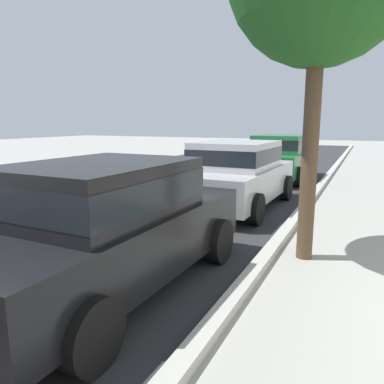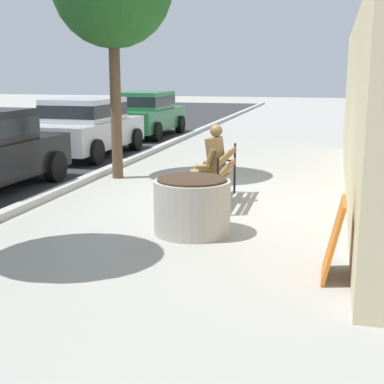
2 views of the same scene
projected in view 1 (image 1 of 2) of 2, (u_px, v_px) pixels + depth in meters
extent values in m
cube|color=#B2AFA8|center=(240.00, 291.00, 4.33)|extent=(60.00, 0.20, 0.12)
cylinder|color=brown|center=(310.00, 155.00, 5.28)|extent=(0.23, 0.23, 3.09)
cube|color=black|center=(112.00, 239.00, 4.47)|extent=(4.14, 1.79, 0.70)
cube|color=black|center=(101.00, 188.00, 4.21)|extent=(2.16, 1.61, 0.60)
cube|color=black|center=(101.00, 188.00, 4.21)|extent=(2.18, 1.63, 0.33)
cylinder|color=black|center=(123.00, 226.00, 6.07)|extent=(0.64, 0.23, 0.64)
cylinder|color=black|center=(219.00, 241.00, 5.32)|extent=(0.64, 0.23, 0.64)
cylinder|color=black|center=(92.00, 335.00, 2.98)|extent=(0.64, 0.23, 0.64)
cube|color=#B7B7BC|center=(238.00, 182.00, 8.74)|extent=(4.14, 1.79, 0.70)
cube|color=#B7B7BC|center=(236.00, 155.00, 8.48)|extent=(2.16, 1.61, 0.60)
cube|color=black|center=(236.00, 155.00, 8.48)|extent=(2.18, 1.63, 0.33)
cylinder|color=black|center=(225.00, 183.00, 10.34)|extent=(0.64, 0.23, 0.64)
cylinder|color=black|center=(286.00, 188.00, 9.59)|extent=(0.64, 0.23, 0.64)
cylinder|color=black|center=(180.00, 201.00, 8.00)|extent=(0.64, 0.23, 0.64)
cylinder|color=black|center=(256.00, 209.00, 7.25)|extent=(0.64, 0.23, 0.64)
cube|color=#236638|center=(281.00, 162.00, 13.00)|extent=(4.14, 1.79, 0.70)
cube|color=#236638|center=(281.00, 144.00, 12.74)|extent=(2.16, 1.61, 0.60)
cube|color=black|center=(281.00, 144.00, 12.74)|extent=(2.18, 1.63, 0.33)
cylinder|color=black|center=(267.00, 165.00, 14.59)|extent=(0.64, 0.23, 0.64)
cylinder|color=black|center=(312.00, 167.00, 13.85)|extent=(0.64, 0.23, 0.64)
cylinder|color=black|center=(246.00, 173.00, 12.25)|extent=(0.64, 0.23, 0.64)
cylinder|color=black|center=(298.00, 177.00, 11.51)|extent=(0.64, 0.23, 0.64)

